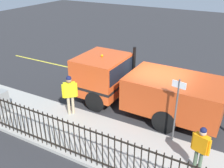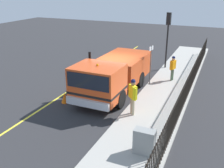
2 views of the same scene
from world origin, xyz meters
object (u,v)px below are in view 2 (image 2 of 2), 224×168
(utility_cabinet, at_px, (144,142))
(traffic_cone, at_px, (65,98))
(worker_standing, at_px, (133,93))
(traffic_light_near, at_px, (168,29))
(work_truck, at_px, (112,73))
(pedestrian_distant, at_px, (173,66))
(street_sign, at_px, (151,60))

(utility_cabinet, bearing_deg, traffic_cone, 152.02)
(worker_standing, bearing_deg, traffic_cone, 45.84)
(traffic_light_near, bearing_deg, work_truck, 80.83)
(traffic_light_near, relative_size, utility_cabinet, 4.14)
(utility_cabinet, bearing_deg, pedestrian_distant, 94.44)
(traffic_cone, distance_m, street_sign, 5.69)
(pedestrian_distant, height_order, utility_cabinet, pedestrian_distant)
(worker_standing, xyz_separation_m, pedestrian_distant, (0.78, 5.50, -0.10))
(traffic_cone, bearing_deg, worker_standing, -0.89)
(pedestrian_distant, height_order, traffic_light_near, traffic_light_near)
(traffic_light_near, height_order, street_sign, traffic_light_near)
(traffic_cone, bearing_deg, work_truck, 48.29)
(work_truck, xyz_separation_m, street_sign, (1.60, 2.23, 0.39))
(traffic_light_near, distance_m, street_sign, 3.98)
(utility_cabinet, bearing_deg, worker_standing, 117.39)
(worker_standing, bearing_deg, traffic_light_near, -41.55)
(pedestrian_distant, xyz_separation_m, utility_cabinet, (0.64, -8.23, -0.51))
(traffic_light_near, bearing_deg, worker_standing, 98.83)
(worker_standing, relative_size, traffic_cone, 3.18)
(work_truck, height_order, street_sign, street_sign)
(utility_cabinet, distance_m, traffic_cone, 5.97)
(pedestrian_distant, bearing_deg, street_sign, -29.93)
(work_truck, distance_m, utility_cabinet, 5.99)
(work_truck, xyz_separation_m, traffic_light_near, (1.75, 5.98, 1.71))
(street_sign, bearing_deg, worker_standing, -84.88)
(street_sign, bearing_deg, traffic_light_near, 87.73)
(traffic_light_near, distance_m, traffic_cone, 9.23)
(work_truck, distance_m, worker_standing, 2.92)
(worker_standing, bearing_deg, pedestrian_distant, -51.34)
(work_truck, relative_size, utility_cabinet, 6.93)
(worker_standing, bearing_deg, utility_cabinet, 164.13)
(traffic_cone, height_order, street_sign, street_sign)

